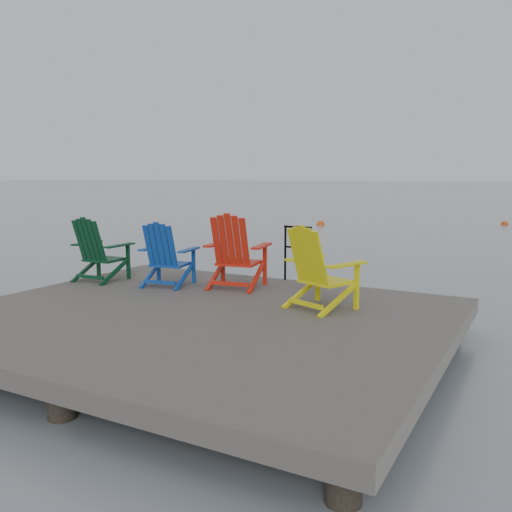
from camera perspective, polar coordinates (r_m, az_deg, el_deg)
The scene contains 9 objects.
ground at distance 7.01m, azimuth -6.00°, elevation -9.86°, with size 400.00×400.00×0.00m, color slate.
dock at distance 6.91m, azimuth -6.04°, elevation -7.13°, with size 6.00×5.00×1.40m.
handrail at distance 8.75m, azimuth 4.40°, elevation 0.84°, with size 0.48×0.04×0.90m.
chair_green at distance 9.12m, azimuth -16.25°, elevation 0.68°, with size 0.84×0.78×1.02m.
chair_blue at distance 8.46m, azimuth -9.43°, elevation 0.18°, with size 0.88×0.83×0.99m.
chair_red at distance 8.20m, azimuth -2.18°, elevation 0.51°, with size 1.00×0.94×1.12m.
chair_yellow at distance 6.94m, azimuth 6.64°, elevation -1.25°, with size 1.02×0.97×1.06m.
buoy_a at distance 26.85m, azimuth 24.69°, elevation 3.01°, with size 0.32×0.32×0.32m, color #BA3A0A.
buoy_b at distance 24.52m, azimuth 6.82°, elevation 3.28°, with size 0.37×0.37×0.37m, color #D1470C.
Camera 1 is at (3.81, -5.46, 2.20)m, focal length 38.00 mm.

